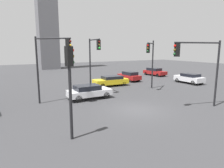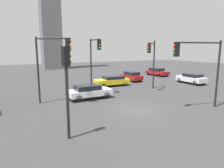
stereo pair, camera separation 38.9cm
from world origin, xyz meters
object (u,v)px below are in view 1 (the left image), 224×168
Objects in this scene: traffic_light_2 at (94,55)px; traffic_light_3 at (151,56)px; traffic_light_1 at (70,76)px; car_4 at (111,81)px; traffic_light_4 at (52,56)px; car_0 at (155,72)px; car_6 at (89,91)px; car_3 at (189,78)px; traffic_light_0 at (198,59)px; car_2 at (129,76)px.

traffic_light_3 is (6.33, -1.69, -0.19)m from traffic_light_2.
traffic_light_1 is 1.07× the size of car_4.
traffic_light_3 is 1.26× the size of car_4.
traffic_light_4 reaches higher than car_0.
traffic_light_4 is (0.72, 7.25, 0.71)m from traffic_light_1.
car_6 is (4.14, 7.61, -2.70)m from traffic_light_1.
traffic_light_1 is 1.20× the size of car_3.
car_4 is (-2.73, 4.44, -3.28)m from traffic_light_3.
traffic_light_0 reaches higher than traffic_light_1.
car_0 is 1.10× the size of car_3.
traffic_light_2 is 1.29× the size of car_4.
traffic_light_1 is 0.85× the size of traffic_light_4.
traffic_light_4 is 15.39m from car_2.
car_6 is (-9.58, -7.15, -0.02)m from car_2.
traffic_light_1 is at bearing 134.12° from car_2.
traffic_light_1 is 21.87m from car_3.
traffic_light_4 is 1.27× the size of car_4.
car_2 is 0.88× the size of car_4.
car_4 is (-11.84, -5.08, -0.02)m from car_0.
car_2 is at bearing 36.19° from car_6.
traffic_light_3 is at bearing 124.00° from car_4.
traffic_light_2 is at bearing 53.24° from car_6.
car_0 is at bearing 119.27° from traffic_light_2.
traffic_light_4 is (-4.96, -2.46, -0.03)m from traffic_light_2.
traffic_light_1 is 0.85× the size of traffic_light_3.
traffic_light_1 reaches higher than car_6.
traffic_light_2 is (5.68, 9.71, 0.74)m from traffic_light_1.
car_0 is 1.11× the size of car_2.
traffic_light_3 is 1.43× the size of car_2.
traffic_light_2 is 1.31× the size of car_0.
traffic_light_1 is 11.27m from traffic_light_2.
car_6 is (-7.87, -0.41, -3.25)m from traffic_light_3.
traffic_light_2 is 14.58m from car_3.
car_2 is at bearing 124.50° from traffic_light_2.
traffic_light_0 reaches higher than car_3.
traffic_light_1 reaches higher than car_4.
car_4 is (3.60, 2.76, -3.48)m from traffic_light_2.
traffic_light_2 is 17.65m from car_0.
car_2 is at bearing -88.11° from traffic_light_0.
traffic_light_4 is at bearing 95.44° from car_3.
traffic_light_1 is at bearing -52.16° from traffic_light_4.
traffic_light_3 is 1.41× the size of car_3.
traffic_light_2 is at bearing 87.16° from car_3.
traffic_light_0 is 0.95× the size of traffic_light_3.
traffic_light_3 is at bearing 19.30° from traffic_light_1.
traffic_light_0 is 7.57m from traffic_light_3.
car_0 is at bearing -170.89° from traffic_light_3.
traffic_light_4 is at bearing -33.23° from traffic_light_3.
traffic_light_2 is at bearing 119.16° from car_2.
traffic_light_3 is at bearing 47.43° from traffic_light_4.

